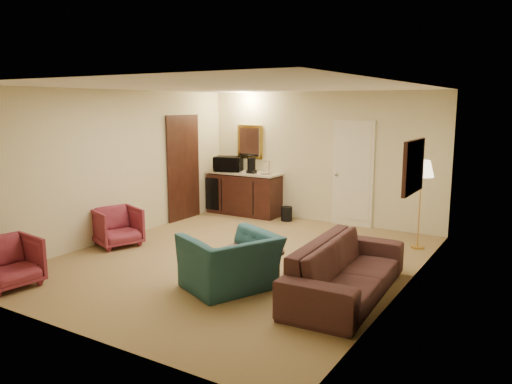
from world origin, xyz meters
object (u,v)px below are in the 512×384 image
Objects in this scene: teal_armchair at (230,253)px; waste_bin at (287,214)px; rose_chair_near at (117,225)px; floor_lamp at (420,204)px; rose_chair_far at (8,260)px; coffee_maker at (252,165)px; wetbar_cabinet at (244,193)px; sofa at (347,260)px; microwave at (228,162)px; coffee_table at (256,265)px.

teal_armchair is 3.78× the size of waste_bin.
rose_chair_near is 5.02m from floor_lamp.
coffee_maker is (0.47, 5.21, 0.72)m from rose_chair_far.
rose_chair_near is at bearing -98.99° from wetbar_cabinet.
floor_lamp is at bearing -8.54° from sofa.
sofa is at bearing 137.56° from teal_armchair.
rose_chair_far is (-3.85, -2.02, -0.09)m from sofa.
rose_chair_near is at bearing 14.48° from rose_chair_far.
floor_lamp is (1.60, 3.16, 0.25)m from teal_armchair.
coffee_maker is (0.72, 3.11, 0.73)m from rose_chair_near.
microwave reaches higher than wetbar_cabinet.
microwave reaches higher than teal_armchair.
microwave is at bearing 171.93° from floor_lamp.
wetbar_cabinet is 2.82× the size of microwave.
teal_armchair is 4.33m from coffee_maker.
coffee_maker reaches higher than waste_bin.
teal_armchair is at bearing -83.43° from rose_chair_near.
wetbar_cabinet is 2.02× the size of coffee_table.
coffee_maker reaches higher than teal_armchair.
wetbar_cabinet is 2.28× the size of rose_chair_far.
waste_bin is at bearing -18.18° from microwave.
coffee_maker reaches higher than sofa.
rose_chair_near reaches higher than waste_bin.
floor_lamp is (4.10, 4.59, 0.38)m from rose_chair_far.
microwave is at bearing -166.76° from coffee_maker.
sofa is 3.23× the size of rose_chair_far.
coffee_maker is at bearing 43.56° from sofa.
wetbar_cabinet is at bearing 177.73° from coffee_maker.
coffee_table is at bearing -174.39° from teal_armchair.
floor_lamp is (1.46, 2.75, 0.50)m from coffee_table.
microwave is 1.78× the size of coffee_maker.
sofa is 4.35m from rose_chair_far.
coffee_table is (2.39, -3.42, -0.23)m from wetbar_cabinet.
coffee_maker is at bearing 170.30° from floor_lamp.
coffee_table is 4.42m from microwave.
microwave is (-0.11, 5.19, 0.76)m from rose_chair_far.
rose_chair_far is (-0.25, -5.27, -0.10)m from wetbar_cabinet.
coffee_table is at bearing -46.38° from coffee_maker.
teal_armchair is 1.36× the size of coffee_table.
waste_bin is (-1.17, 3.76, -0.34)m from teal_armchair.
sofa is 2.60m from floor_lamp.
microwave is at bearing 129.38° from coffee_table.
floor_lamp is (4.35, 2.49, 0.38)m from rose_chair_near.
sofa is at bearing -57.15° from microwave.
microwave reaches higher than coffee_maker.
floor_lamp reaches higher than coffee_maker.
floor_lamp reaches higher than coffee_table.
sofa is at bearing -42.07° from wetbar_cabinet.
waste_bin is 0.50× the size of microwave.
microwave is at bearing 17.57° from rose_chair_near.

